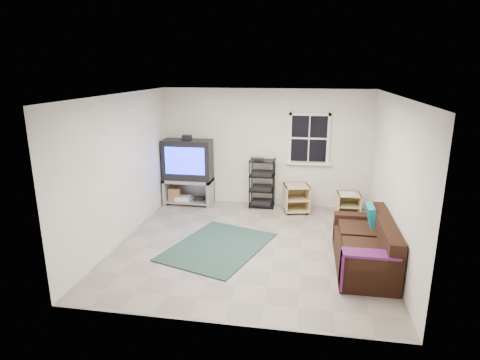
% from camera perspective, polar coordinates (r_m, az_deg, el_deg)
% --- Properties ---
extents(room, '(4.60, 4.62, 4.60)m').
position_cam_1_polar(room, '(8.85, 9.77, 5.38)').
color(room, gray).
rests_on(room, ground).
extents(tv_unit, '(1.08, 0.54, 1.59)m').
position_cam_1_polar(tv_unit, '(9.10, -7.39, 1.90)').
color(tv_unit, gray).
rests_on(tv_unit, ground).
extents(av_rack, '(0.55, 0.40, 1.11)m').
position_cam_1_polar(av_rack, '(8.94, 3.16, -0.86)').
color(av_rack, black).
rests_on(av_rack, ground).
extents(side_table_left, '(0.61, 0.61, 0.60)m').
position_cam_1_polar(side_table_left, '(8.78, 7.95, -2.41)').
color(side_table_left, '#CDB57E').
rests_on(side_table_left, ground).
extents(side_table_right, '(0.48, 0.50, 0.53)m').
position_cam_1_polar(side_table_right, '(8.70, 15.10, -3.15)').
color(side_table_right, '#CDB57E').
rests_on(side_table_right, ground).
extents(sofa, '(0.82, 1.86, 0.85)m').
position_cam_1_polar(sofa, '(6.66, 17.48, -9.24)').
color(sofa, black).
rests_on(sofa, ground).
extents(shag_rug, '(1.94, 2.28, 0.02)m').
position_cam_1_polar(shag_rug, '(7.10, -3.14, -9.43)').
color(shag_rug, black).
rests_on(shag_rug, ground).
extents(paper_bag, '(0.26, 0.17, 0.37)m').
position_cam_1_polar(paper_bag, '(9.32, -9.29, -2.27)').
color(paper_bag, '#926741').
rests_on(paper_bag, ground).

